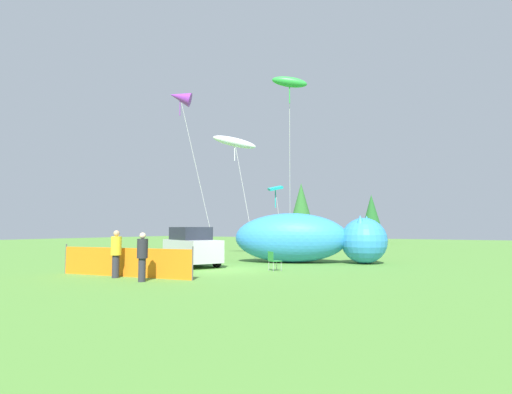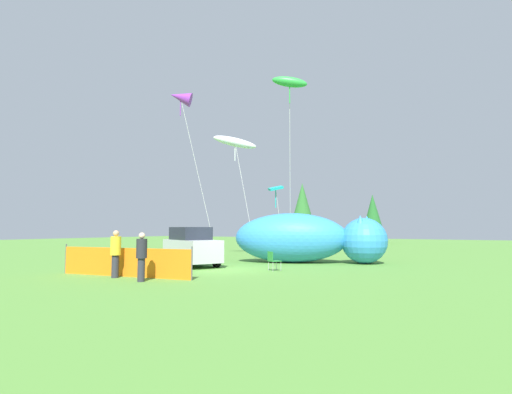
{
  "view_description": "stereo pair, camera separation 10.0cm",
  "coord_description": "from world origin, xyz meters",
  "px_view_note": "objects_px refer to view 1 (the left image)",
  "views": [
    {
      "loc": [
        11.22,
        -15.39,
        1.93
      ],
      "look_at": [
        -0.01,
        3.33,
        3.64
      ],
      "focal_mm": 28.0,
      "sensor_mm": 36.0,
      "label": 1
    },
    {
      "loc": [
        11.3,
        -15.34,
        1.93
      ],
      "look_at": [
        -0.01,
        3.33,
        3.64
      ],
      "focal_mm": 28.0,
      "sensor_mm": 36.0,
      "label": 2
    }
  ],
  "objects_px": {
    "inflatable_cat": "(306,240)",
    "kite_teal_diamond": "(275,189)",
    "folding_chair": "(273,259)",
    "spectator_in_red_shirt": "(142,255)",
    "spectator_in_grey_shirt": "(116,252)",
    "parked_car": "(191,247)",
    "kite_green_fish": "(289,83)",
    "kite_white_ghost": "(235,142)",
    "kite_purple_delta": "(180,98)"
  },
  "relations": [
    {
      "from": "spectator_in_red_shirt",
      "to": "kite_white_ghost",
      "type": "distance_m",
      "value": 14.56
    },
    {
      "from": "inflatable_cat",
      "to": "spectator_in_grey_shirt",
      "type": "xyz_separation_m",
      "value": [
        -3.66,
        -10.04,
        -0.27
      ]
    },
    {
      "from": "kite_white_ghost",
      "to": "spectator_in_red_shirt",
      "type": "bearing_deg",
      "value": -71.02
    },
    {
      "from": "inflatable_cat",
      "to": "kite_green_fish",
      "type": "xyz_separation_m",
      "value": [
        -1.12,
        0.31,
        9.36
      ]
    },
    {
      "from": "inflatable_cat",
      "to": "spectator_in_grey_shirt",
      "type": "relative_size",
      "value": 4.58
    },
    {
      "from": "folding_chair",
      "to": "spectator_in_red_shirt",
      "type": "bearing_deg",
      "value": -170.69
    },
    {
      "from": "kite_green_fish",
      "to": "kite_purple_delta",
      "type": "distance_m",
      "value": 8.29
    },
    {
      "from": "spectator_in_grey_shirt",
      "to": "folding_chair",
      "type": "bearing_deg",
      "value": 52.84
    },
    {
      "from": "kite_teal_diamond",
      "to": "kite_purple_delta",
      "type": "bearing_deg",
      "value": -153.76
    },
    {
      "from": "kite_green_fish",
      "to": "kite_purple_delta",
      "type": "bearing_deg",
      "value": -177.13
    },
    {
      "from": "folding_chair",
      "to": "kite_white_ghost",
      "type": "distance_m",
      "value": 11.73
    },
    {
      "from": "parked_car",
      "to": "kite_purple_delta",
      "type": "xyz_separation_m",
      "value": [
        -5.09,
        4.64,
        10.06
      ]
    },
    {
      "from": "kite_teal_diamond",
      "to": "kite_purple_delta",
      "type": "relative_size",
      "value": 0.41
    },
    {
      "from": "folding_chair",
      "to": "inflatable_cat",
      "type": "bearing_deg",
      "value": 36.74
    },
    {
      "from": "inflatable_cat",
      "to": "kite_white_ghost",
      "type": "bearing_deg",
      "value": 142.52
    },
    {
      "from": "spectator_in_grey_shirt",
      "to": "kite_white_ghost",
      "type": "height_order",
      "value": "kite_white_ghost"
    },
    {
      "from": "spectator_in_red_shirt",
      "to": "kite_green_fish",
      "type": "xyz_separation_m",
      "value": [
        0.78,
        10.64,
        9.67
      ]
    },
    {
      "from": "parked_car",
      "to": "folding_chair",
      "type": "xyz_separation_m",
      "value": [
        4.72,
        0.09,
        -0.45
      ]
    },
    {
      "from": "parked_car",
      "to": "kite_teal_diamond",
      "type": "distance_m",
      "value": 8.42
    },
    {
      "from": "inflatable_cat",
      "to": "spectator_in_red_shirt",
      "type": "height_order",
      "value": "inflatable_cat"
    },
    {
      "from": "parked_car",
      "to": "kite_green_fish",
      "type": "xyz_separation_m",
      "value": [
        3.18,
        5.06,
        9.67
      ]
    },
    {
      "from": "folding_chair",
      "to": "inflatable_cat",
      "type": "distance_m",
      "value": 4.74
    },
    {
      "from": "kite_teal_diamond",
      "to": "kite_purple_delta",
      "type": "xyz_separation_m",
      "value": [
        -5.94,
        -2.93,
        6.49
      ]
    },
    {
      "from": "kite_teal_diamond",
      "to": "kite_purple_delta",
      "type": "height_order",
      "value": "kite_purple_delta"
    },
    {
      "from": "parked_car",
      "to": "inflatable_cat",
      "type": "distance_m",
      "value": 6.41
    },
    {
      "from": "inflatable_cat",
      "to": "spectator_in_red_shirt",
      "type": "bearing_deg",
      "value": -121.4
    },
    {
      "from": "parked_car",
      "to": "kite_green_fish",
      "type": "relative_size",
      "value": 0.38
    },
    {
      "from": "parked_car",
      "to": "spectator_in_grey_shirt",
      "type": "height_order",
      "value": "parked_car"
    },
    {
      "from": "spectator_in_grey_shirt",
      "to": "parked_car",
      "type": "bearing_deg",
      "value": 96.92
    },
    {
      "from": "spectator_in_grey_shirt",
      "to": "inflatable_cat",
      "type": "bearing_deg",
      "value": 69.99
    },
    {
      "from": "spectator_in_grey_shirt",
      "to": "kite_green_fish",
      "type": "distance_m",
      "value": 14.36
    },
    {
      "from": "spectator_in_grey_shirt",
      "to": "kite_purple_delta",
      "type": "relative_size",
      "value": 0.16
    },
    {
      "from": "inflatable_cat",
      "to": "kite_teal_diamond",
      "type": "bearing_deg",
      "value": 119.74
    },
    {
      "from": "spectator_in_red_shirt",
      "to": "kite_green_fish",
      "type": "height_order",
      "value": "kite_green_fish"
    },
    {
      "from": "inflatable_cat",
      "to": "kite_teal_diamond",
      "type": "distance_m",
      "value": 5.52
    },
    {
      "from": "folding_chair",
      "to": "inflatable_cat",
      "type": "height_order",
      "value": "inflatable_cat"
    },
    {
      "from": "folding_chair",
      "to": "kite_purple_delta",
      "type": "bearing_deg",
      "value": 96.69
    },
    {
      "from": "parked_car",
      "to": "spectator_in_grey_shirt",
      "type": "bearing_deg",
      "value": -57.67
    },
    {
      "from": "parked_car",
      "to": "kite_teal_diamond",
      "type": "relative_size",
      "value": 0.87
    },
    {
      "from": "folding_chair",
      "to": "spectator_in_grey_shirt",
      "type": "height_order",
      "value": "spectator_in_grey_shirt"
    },
    {
      "from": "kite_purple_delta",
      "to": "parked_car",
      "type": "bearing_deg",
      "value": -42.35
    },
    {
      "from": "parked_car",
      "to": "spectator_in_red_shirt",
      "type": "bearing_deg",
      "value": -41.33
    },
    {
      "from": "spectator_in_grey_shirt",
      "to": "kite_teal_diamond",
      "type": "height_order",
      "value": "kite_teal_diamond"
    },
    {
      "from": "folding_chair",
      "to": "inflatable_cat",
      "type": "relative_size",
      "value": 0.1
    },
    {
      "from": "parked_car",
      "to": "spectator_in_grey_shirt",
      "type": "relative_size",
      "value": 2.29
    },
    {
      "from": "kite_teal_diamond",
      "to": "spectator_in_red_shirt",
      "type": "bearing_deg",
      "value": -83.28
    },
    {
      "from": "kite_green_fish",
      "to": "kite_white_ghost",
      "type": "height_order",
      "value": "kite_green_fish"
    },
    {
      "from": "spectator_in_red_shirt",
      "to": "kite_teal_diamond",
      "type": "height_order",
      "value": "kite_teal_diamond"
    },
    {
      "from": "spectator_in_red_shirt",
      "to": "kite_green_fish",
      "type": "relative_size",
      "value": 0.16
    },
    {
      "from": "spectator_in_red_shirt",
      "to": "kite_green_fish",
      "type": "distance_m",
      "value": 14.4
    }
  ]
}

